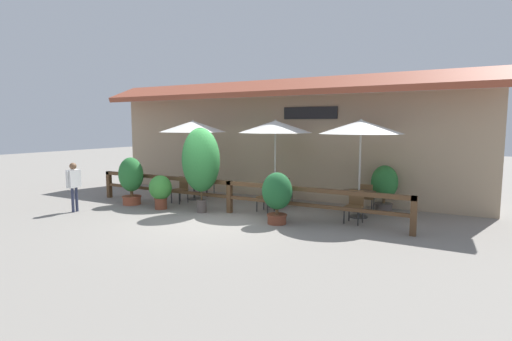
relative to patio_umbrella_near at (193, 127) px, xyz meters
name	(u,v)px	position (x,y,z in m)	size (l,w,h in m)	color
ground_plane	(209,220)	(2.27, -2.28, -2.54)	(60.00, 60.00, 0.00)	gray
building_facade	(275,137)	(2.27, 1.82, -0.38)	(14.28, 1.49, 4.23)	tan
patio_railing	(229,190)	(2.27, -1.23, -1.84)	(10.40, 0.14, 0.95)	brown
patio_umbrella_near	(193,127)	(0.00, 0.00, 0.00)	(2.32, 2.32, 2.77)	#B7B2A8
dining_table_near	(194,182)	(0.00, 0.00, -1.95)	(0.93, 0.93, 0.74)	#4C3826
chair_near_streetside	(181,188)	(0.01, -0.72, -2.05)	(0.48, 0.48, 0.87)	brown
chair_near_wallside	(205,183)	(-0.03, 0.72, -2.05)	(0.46, 0.46, 0.87)	brown
patio_umbrella_middle	(275,127)	(3.06, 0.21, 0.00)	(2.32, 2.32, 2.77)	#B7B2A8
dining_table_middle	(275,188)	(3.06, 0.21, -1.95)	(0.93, 0.93, 0.74)	#4C3826
chair_middle_streetside	(267,195)	(3.13, -0.49, -2.05)	(0.46, 0.46, 0.87)	brown
chair_middle_wallside	(285,189)	(3.07, 0.92, -2.05)	(0.49, 0.49, 0.87)	brown
patio_umbrella_far	(361,127)	(5.77, 0.05, 0.00)	(2.32, 2.32, 2.77)	#B7B2A8
dining_table_far	(359,197)	(5.77, 0.05, -1.95)	(0.93, 0.93, 0.74)	#4C3826
chair_far_streetside	(355,205)	(5.85, -0.65, -2.05)	(0.45, 0.45, 0.87)	brown
chair_far_wallside	(366,196)	(5.81, 0.76, -2.05)	(0.44, 0.44, 0.87)	brown
potted_plant_tall_tropical	(277,194)	(4.08, -1.74, -1.75)	(0.81, 0.73, 1.37)	brown
potted_plant_corner_fern	(201,161)	(1.52, -1.60, -0.98)	(1.16, 1.04, 2.52)	#564C47
potted_plant_small_flowering	(131,178)	(-1.22, -1.74, -1.66)	(0.83, 0.75, 1.55)	#9E4C33
potted_plant_broad_leaf	(160,190)	(0.11, -1.82, -1.93)	(0.73, 0.66, 1.05)	brown
potted_plant_entrance_palm	(384,185)	(6.22, 1.27, -1.74)	(0.79, 0.71, 1.39)	#564C47
pedestrian	(74,180)	(-1.86, -3.39, -1.59)	(0.23, 0.52, 1.48)	#2D334C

